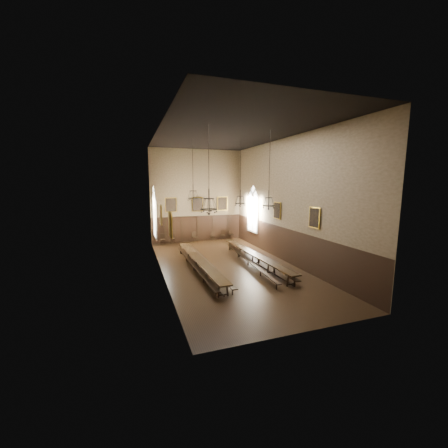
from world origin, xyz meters
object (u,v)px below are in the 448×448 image
chair_1 (173,240)px  chair_6 (223,237)px  bench_right_inner (248,262)px  bench_left_inner (207,264)px  bench_right_outer (259,259)px  chandelier_front_right (269,200)px  table_left (199,265)px  chair_5 (213,238)px  chandelier_back_right (240,199)px  bench_left_outer (194,266)px  chandelier_back_left (193,194)px  chandelier_front_left (209,204)px  table_right (255,259)px  chair_0 (163,241)px  chair_3 (195,239)px  chair_7 (231,237)px

chair_1 → chair_6: 5.11m
bench_right_inner → chair_1: chair_1 is taller
bench_right_inner → bench_left_inner: bearing=171.8°
bench_right_outer → chair_1: chair_1 is taller
bench_right_inner → chandelier_front_right: bearing=-75.3°
table_left → bench_right_inner: table_left is taller
chair_1 → chair_5: 4.05m
bench_left_inner → table_left: bearing=-152.2°
chair_5 → chandelier_back_right: chandelier_back_right is taller
bench_left_outer → chair_5: chair_5 is taller
chandelier_back_left → chandelier_back_right: size_ratio=0.90×
bench_left_inner → chandelier_front_left: bearing=-102.4°
chandelier_back_left → chandelier_front_right: (3.72, -4.86, -0.24)m
chair_1 → chandelier_back_right: (4.46, -6.17, 4.23)m
table_right → chandelier_back_left: chandelier_back_left is taller
bench_left_outer → chair_0: size_ratio=10.31×
chair_0 → chair_1: chair_1 is taller
chandelier_back_left → chandelier_front_left: 5.18m
table_left → table_right: table_left is taller
chair_1 → chair_3: size_ratio=0.98×
bench_left_outer → chair_1: 8.75m
chair_7 → chandelier_back_right: (-1.55, -6.14, 4.23)m
chair_0 → chair_6: chair_6 is taller
chair_1 → chandelier_back_right: size_ratio=0.20×
chair_3 → chandelier_front_left: bearing=-110.0°
chair_1 → chair_3: bearing=3.9°
bench_left_outer → chair_7: chair_7 is taller
bench_right_inner → chandelier_front_right: chandelier_front_right is taller
bench_left_outer → chair_6: 10.03m
chair_3 → chandelier_back_left: (-1.38, -5.88, 4.66)m
bench_right_outer → chair_5: chair_5 is taller
chair_1 → bench_left_inner: bearing=-77.8°
table_left → chair_0: bearing=99.1°
bench_right_outer → chair_0: (-5.98, 8.52, -0.01)m
table_left → chair_5: bearing=67.7°
bench_right_inner → chair_1: (-3.99, 8.87, 0.02)m
chair_5 → chair_7: size_ratio=0.92×
bench_left_outer → bench_right_inner: bearing=-1.9°
bench_right_inner → chair_0: size_ratio=10.09×
chair_0 → chair_7: size_ratio=1.00×
bench_left_inner → bench_left_outer: bearing=-164.0°
chandelier_back_right → chandelier_front_left: size_ratio=1.02×
bench_right_inner → chandelier_back_right: 5.05m
table_right → bench_left_outer: bearing=179.6°
bench_left_outer → chair_7: (5.90, 8.71, 0.01)m
bench_left_inner → chandelier_back_right: (3.36, 2.29, 4.22)m
chandelier_back_right → table_left: bearing=-146.7°
chair_0 → chair_6: size_ratio=0.96×
bench_left_outer → chair_3: 8.95m
bench_right_outer → chair_0: size_ratio=10.79×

